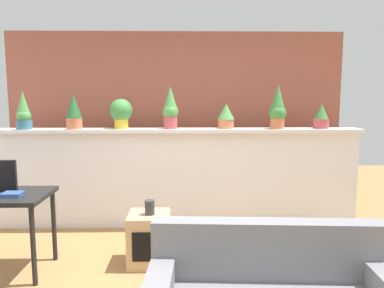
% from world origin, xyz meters
% --- Properties ---
extents(divider_wall, '(4.55, 0.16, 1.20)m').
position_xyz_m(divider_wall, '(0.00, 2.00, 0.60)').
color(divider_wall, silver).
rests_on(divider_wall, ground).
extents(plant_shelf, '(4.55, 0.30, 0.04)m').
position_xyz_m(plant_shelf, '(0.00, 1.96, 1.22)').
color(plant_shelf, silver).
rests_on(plant_shelf, divider_wall).
extents(brick_wall_behind, '(4.55, 0.10, 2.50)m').
position_xyz_m(brick_wall_behind, '(0.00, 2.60, 1.25)').
color(brick_wall_behind, '#9E5442').
rests_on(brick_wall_behind, ground).
extents(potted_plant_0, '(0.18, 0.18, 0.46)m').
position_xyz_m(potted_plant_0, '(-1.80, 1.92, 1.44)').
color(potted_plant_0, '#386B84').
rests_on(potted_plant_0, plant_shelf).
extents(potted_plant_1, '(0.19, 0.19, 0.43)m').
position_xyz_m(potted_plant_1, '(-1.21, 1.93, 1.46)').
color(potted_plant_1, '#C66B42').
rests_on(potted_plant_1, plant_shelf).
extents(potted_plant_2, '(0.28, 0.28, 0.36)m').
position_xyz_m(potted_plant_2, '(-0.65, 1.99, 1.44)').
color(potted_plant_2, gold).
rests_on(potted_plant_2, plant_shelf).
extents(potted_plant_3, '(0.19, 0.19, 0.52)m').
position_xyz_m(potted_plant_3, '(-0.05, 1.96, 1.49)').
color(potted_plant_3, '#B7474C').
rests_on(potted_plant_3, plant_shelf).
extents(potted_plant_4, '(0.21, 0.21, 0.30)m').
position_xyz_m(potted_plant_4, '(0.63, 2.00, 1.40)').
color(potted_plant_4, '#C66B42').
rests_on(potted_plant_4, plant_shelf).
extents(potted_plant_5, '(0.21, 0.21, 0.53)m').
position_xyz_m(potted_plant_5, '(1.25, 1.93, 1.49)').
color(potted_plant_5, '#C66B42').
rests_on(potted_plant_5, plant_shelf).
extents(potted_plant_6, '(0.18, 0.18, 0.30)m').
position_xyz_m(potted_plant_6, '(1.80, 1.96, 1.38)').
color(potted_plant_6, '#B7474C').
rests_on(potted_plant_6, plant_shelf).
extents(side_cube_shelf, '(0.40, 0.41, 0.50)m').
position_xyz_m(side_cube_shelf, '(-0.23, 0.94, 0.25)').
color(side_cube_shelf, tan).
rests_on(side_cube_shelf, ground).
extents(vase_on_shelf, '(0.10, 0.10, 0.14)m').
position_xyz_m(vase_on_shelf, '(-0.22, 0.93, 0.57)').
color(vase_on_shelf, '#2D2D33').
rests_on(vase_on_shelf, side_cube_shelf).
extents(book_on_desk, '(0.17, 0.14, 0.04)m').
position_xyz_m(book_on_desk, '(-1.41, 0.70, 0.77)').
color(book_on_desk, '#2D4C8C').
rests_on(book_on_desk, desk).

